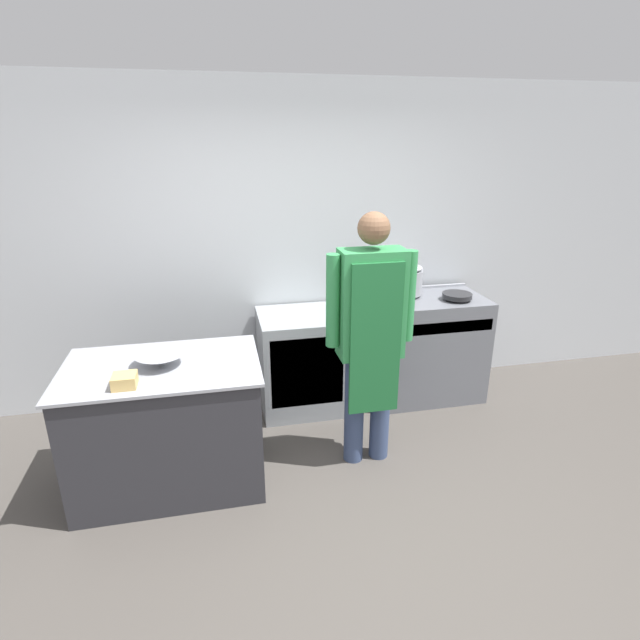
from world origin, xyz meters
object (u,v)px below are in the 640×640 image
mixing_bowl (160,359)px  plastic_tub (124,381)px  stock_pot (404,279)px  saute_pan (457,296)px  stove (427,347)px  person_cook (371,328)px  fridge_unit (301,361)px

mixing_bowl → plastic_tub: mixing_bowl is taller
stock_pot → saute_pan: size_ratio=1.23×
mixing_bowl → stock_pot: 2.19m
mixing_bowl → saute_pan: saute_pan is taller
stove → person_cook: bearing=-134.2°
plastic_tub → stock_pot: stock_pot is taller
person_cook → saute_pan: (1.01, 0.74, -0.06)m
fridge_unit → person_cook: bearing=-68.9°
fridge_unit → saute_pan: 1.45m
person_cook → plastic_tub: 1.58m
stove → saute_pan: size_ratio=3.78×
fridge_unit → stock_pot: stock_pot is taller
person_cook → mixing_bowl: person_cook is taller
stove → stock_pot: bearing=152.8°
person_cook → stock_pot: 1.13m
stove → fridge_unit: bearing=179.1°
person_cook → plastic_tub: person_cook is taller
fridge_unit → saute_pan: (1.34, -0.12, 0.54)m
stove → fridge_unit: 1.15m
person_cook → stock_pot: bearing=57.5°
fridge_unit → stock_pot: size_ratio=2.75×
person_cook → stove: bearing=45.8°
saute_pan → fridge_unit: bearing=174.7°
fridge_unit → mixing_bowl: (-1.04, -0.82, 0.49)m
person_cook → plastic_tub: bearing=-172.1°
plastic_tub → stock_pot: (2.16, 1.17, 0.17)m
stove → saute_pan: saute_pan is taller
stock_pot → saute_pan: bearing=-28.3°
mixing_bowl → plastic_tub: 0.32m
stock_pot → plastic_tub: bearing=-151.6°
plastic_tub → stock_pot: 2.47m
stove → saute_pan: bearing=-29.5°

